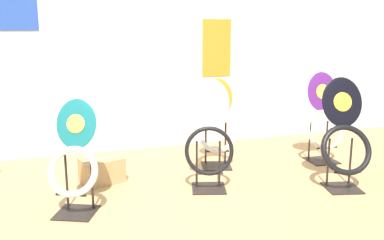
# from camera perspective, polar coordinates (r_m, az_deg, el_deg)

# --- Properties ---
(wall_back) EXTENTS (8.00, 0.07, 2.60)m
(wall_back) POSITION_cam_1_polar(r_m,az_deg,el_deg) (4.67, -9.17, 11.69)
(wall_back) COLOR silver
(wall_back) RESTS_ON ground_plane
(toilet_seat_display_jazz_black) EXTENTS (0.47, 0.42, 0.93)m
(toilet_seat_display_jazz_black) POSITION_cam_1_polar(r_m,az_deg,el_deg) (3.77, 19.70, -2.63)
(toilet_seat_display_jazz_black) COLOR black
(toilet_seat_display_jazz_black) RESTS_ON ground_plane
(toilet_seat_display_orange_sun) EXTENTS (0.41, 0.35, 0.86)m
(toilet_seat_display_orange_sun) POSITION_cam_1_polar(r_m,az_deg,el_deg) (4.13, 3.31, -0.88)
(toilet_seat_display_orange_sun) COLOR black
(toilet_seat_display_orange_sun) RESTS_ON ground_plane
(toilet_seat_display_teal_sax) EXTENTS (0.42, 0.40, 0.83)m
(toilet_seat_display_teal_sax) POSITION_cam_1_polar(r_m,az_deg,el_deg) (3.20, -15.45, -5.57)
(toilet_seat_display_teal_sax) COLOR black
(toilet_seat_display_teal_sax) RESTS_ON ground_plane
(toilet_seat_display_white_plain) EXTENTS (0.44, 0.35, 0.93)m
(toilet_seat_display_white_plain) POSITION_cam_1_polar(r_m,az_deg,el_deg) (3.54, 2.28, -2.50)
(toilet_seat_display_white_plain) COLOR black
(toilet_seat_display_white_plain) RESTS_ON ground_plane
(toilet_seat_display_purple_note) EXTENTS (0.41, 0.30, 0.90)m
(toilet_seat_display_purple_note) POSITION_cam_1_polar(r_m,az_deg,el_deg) (4.48, 17.14, -0.25)
(toilet_seat_display_purple_note) COLOR black
(toilet_seat_display_purple_note) RESTS_ON ground_plane
(storage_box) EXTENTS (0.40, 0.34, 0.22)m
(storage_box) POSITION_cam_1_polar(r_m,az_deg,el_deg) (3.86, -11.92, -6.57)
(storage_box) COLOR tan
(storage_box) RESTS_ON ground_plane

